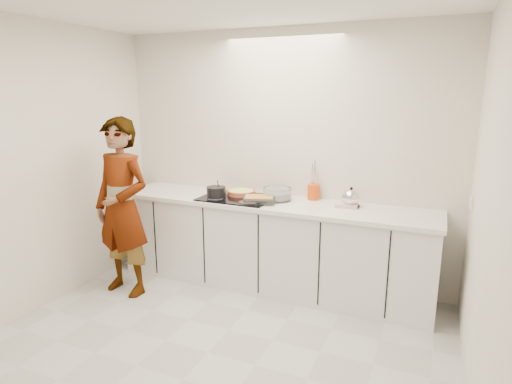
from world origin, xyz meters
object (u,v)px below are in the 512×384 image
at_px(mixing_bowl, 277,194).
at_px(kettle, 351,198).
at_px(tart_dish, 241,192).
at_px(hob, 237,198).
at_px(saucepan, 216,192).
at_px(baking_dish, 259,199).
at_px(cook, 122,208).
at_px(utensil_crock, 314,192).

height_order(mixing_bowl, kettle, kettle).
relative_size(tart_dish, mixing_bowl, 0.96).
relative_size(mixing_bowl, kettle, 1.59).
relative_size(hob, saucepan, 3.11).
bearing_deg(hob, tart_dish, 93.10).
relative_size(baking_dish, cook, 0.20).
xyz_separation_m(tart_dish, cook, (-0.92, -0.76, -0.08)).
distance_m(mixing_bowl, kettle, 0.73).
relative_size(saucepan, kettle, 1.20).
bearing_deg(baking_dish, saucepan, 179.25).
bearing_deg(saucepan, mixing_bowl, 17.42).
xyz_separation_m(tart_dish, kettle, (1.13, 0.03, 0.04)).
xyz_separation_m(kettle, cook, (-2.06, -0.79, -0.12)).
xyz_separation_m(hob, saucepan, (-0.19, -0.09, 0.06)).
relative_size(tart_dish, utensil_crock, 1.93).
bearing_deg(kettle, saucepan, -170.24).
distance_m(baking_dish, mixing_bowl, 0.22).
height_order(hob, baking_dish, baking_dish).
relative_size(tart_dish, saucepan, 1.28).
height_order(tart_dish, utensil_crock, utensil_crock).
relative_size(kettle, utensil_crock, 1.26).
relative_size(hob, utensil_crock, 4.69).
distance_m(baking_dish, kettle, 0.88).
bearing_deg(tart_dish, utensil_crock, 12.50).
xyz_separation_m(saucepan, cook, (-0.74, -0.56, -0.10)).
bearing_deg(saucepan, tart_dish, 46.80).
relative_size(hob, mixing_bowl, 2.33).
xyz_separation_m(utensil_crock, cook, (-1.65, -0.92, -0.11)).
distance_m(saucepan, kettle, 1.34).
bearing_deg(hob, saucepan, -154.42).
height_order(tart_dish, cook, cook).
bearing_deg(utensil_crock, kettle, -18.44).
relative_size(tart_dish, baking_dish, 0.84).
relative_size(baking_dish, utensil_crock, 2.30).
distance_m(hob, utensil_crock, 0.78).
relative_size(kettle, cook, 0.11).
height_order(hob, utensil_crock, utensil_crock).
xyz_separation_m(hob, tart_dish, (-0.01, 0.11, 0.03)).
relative_size(saucepan, mixing_bowl, 0.75).
xyz_separation_m(baking_dish, utensil_crock, (0.44, 0.37, 0.03)).
bearing_deg(saucepan, utensil_crock, 21.49).
height_order(hob, saucepan, saucepan).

